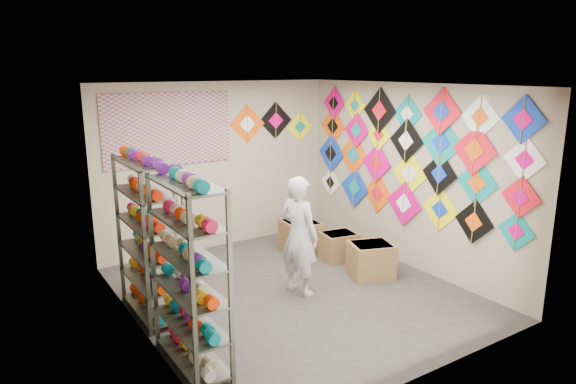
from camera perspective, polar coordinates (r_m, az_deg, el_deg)
ground at (r=6.94m, az=0.66°, el=-11.10°), size 4.50×4.50×0.00m
room_walls at (r=6.42m, az=0.70°, el=2.34°), size 4.50×4.50×4.50m
shelf_rack_front at (r=5.11m, az=-10.92°, el=-9.11°), size 0.40×1.10×1.90m
shelf_rack_back at (r=6.26m, az=-15.44°, el=-5.05°), size 0.40×1.10×1.90m
string_spools at (r=5.64m, az=-13.48°, el=-5.97°), size 0.12×2.36×0.12m
kite_wall_display at (r=7.72m, az=12.82°, el=3.91°), size 0.06×4.25×2.07m
back_wall_kites at (r=8.79m, az=-1.83°, el=7.62°), size 1.64×0.02×0.72m
poster at (r=8.00m, az=-13.12°, el=6.80°), size 2.00×0.01×1.10m
shopkeeper at (r=6.65m, az=1.23°, el=-4.88°), size 0.79×0.71×1.58m
carton_a at (r=7.45m, az=9.20°, el=-7.46°), size 0.71×0.65×0.49m
carton_b at (r=8.03m, az=5.65°, el=-6.01°), size 0.58×0.51×0.43m
carton_c at (r=8.30m, az=1.43°, el=-4.97°), size 0.58×0.62×0.51m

